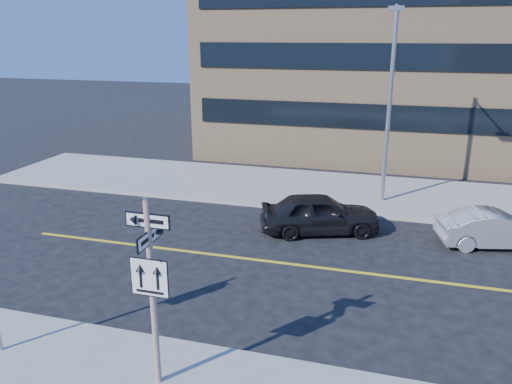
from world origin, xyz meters
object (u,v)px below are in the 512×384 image
(parked_car_a, at_px, (320,213))
(parked_car_b, at_px, (495,229))
(sign_pole, at_px, (152,284))
(streetlight_a, at_px, (390,94))

(parked_car_a, bearing_deg, parked_car_b, -105.56)
(parked_car_b, bearing_deg, parked_car_a, 79.79)
(sign_pole, relative_size, parked_car_b, 1.05)
(sign_pole, distance_m, parked_car_b, 12.80)
(parked_car_a, bearing_deg, streetlight_a, -48.39)
(sign_pole, bearing_deg, parked_car_b, 51.14)
(parked_car_b, bearing_deg, streetlight_a, 35.40)
(streetlight_a, bearing_deg, parked_car_a, -119.22)
(streetlight_a, bearing_deg, sign_pole, -106.77)
(parked_car_b, bearing_deg, sign_pole, 127.31)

